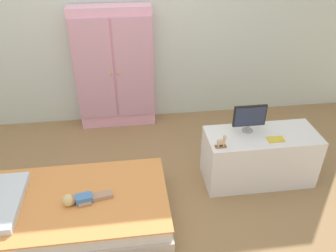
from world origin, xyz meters
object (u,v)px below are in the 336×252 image
tv_stand (259,157)px  wardrobe (115,69)px  bed (76,209)px  book_yellow (276,139)px  doll (78,199)px  rocking_horse_toy (222,142)px  tv_monitor (250,117)px

tv_stand → wardrobe: bearing=137.4°
wardrobe → tv_stand: size_ratio=1.37×
bed → book_yellow: (1.73, 0.22, 0.39)m
doll → book_yellow: size_ratio=2.75×
doll → rocking_horse_toy: rocking_horse_toy is taller
bed → book_yellow: bearing=7.1°
tv_monitor → rocking_horse_toy: size_ratio=2.52×
bed → rocking_horse_toy: bearing=8.1°
book_yellow → rocking_horse_toy: bearing=-175.4°
doll → rocking_horse_toy: 1.25m
doll → wardrobe: bearing=78.5°
doll → rocking_horse_toy: (1.19, 0.23, 0.28)m
bed → book_yellow: size_ratio=10.62×
tv_monitor → book_yellow: 0.29m
wardrobe → tv_stand: wardrobe is taller
doll → book_yellow: bearing=9.0°
tv_stand → rocking_horse_toy: size_ratio=8.60×
tv_stand → rocking_horse_toy: 0.53m
bed → tv_monitor: (1.54, 0.38, 0.53)m
wardrobe → book_yellow: bearing=-43.2°
tv_stand → rocking_horse_toy: rocking_horse_toy is taller
bed → book_yellow: book_yellow is taller
bed → tv_stand: size_ratio=1.50×
tv_stand → book_yellow: bearing=-51.8°
doll → book_yellow: (1.69, 0.27, 0.23)m
bed → wardrobe: bearing=76.5°
wardrobe → rocking_horse_toy: (0.88, -1.33, -0.14)m
bed → book_yellow: 1.79m
wardrobe → book_yellow: wardrobe is taller
tv_stand → rocking_horse_toy: bearing=-162.0°
tv_stand → tv_monitor: tv_monitor is taller
tv_stand → tv_monitor: bearing=148.7°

